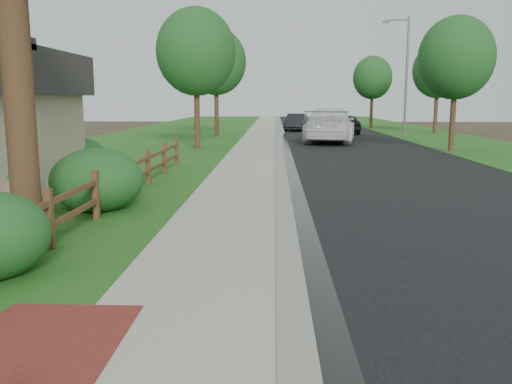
{
  "coord_description": "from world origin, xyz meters",
  "views": [
    {
      "loc": [
        0.16,
        -5.95,
        2.55
      ],
      "look_at": [
        -0.17,
        4.03,
        0.85
      ],
      "focal_mm": 38.0,
      "sensor_mm": 36.0,
      "label": 1
    }
  ],
  "objects_px": {
    "dark_car_mid": "(345,124)",
    "streetlight": "(404,70)",
    "ranch_fence": "(113,184)",
    "white_suv": "(330,125)"
  },
  "relations": [
    {
      "from": "white_suv",
      "to": "dark_car_mid",
      "type": "distance_m",
      "value": 8.96
    },
    {
      "from": "dark_car_mid",
      "to": "streetlight",
      "type": "bearing_deg",
      "value": 136.98
    },
    {
      "from": "dark_car_mid",
      "to": "streetlight",
      "type": "relative_size",
      "value": 0.53
    },
    {
      "from": "white_suv",
      "to": "streetlight",
      "type": "xyz_separation_m",
      "value": [
        5.68,
        5.76,
        3.61
      ]
    },
    {
      "from": "streetlight",
      "to": "dark_car_mid",
      "type": "bearing_deg",
      "value": 140.82
    },
    {
      "from": "ranch_fence",
      "to": "dark_car_mid",
      "type": "distance_m",
      "value": 30.99
    },
    {
      "from": "ranch_fence",
      "to": "white_suv",
      "type": "distance_m",
      "value": 22.07
    },
    {
      "from": "dark_car_mid",
      "to": "streetlight",
      "type": "xyz_separation_m",
      "value": [
        3.62,
        -2.95,
        3.88
      ]
    },
    {
      "from": "white_suv",
      "to": "dark_car_mid",
      "type": "relative_size",
      "value": 1.61
    },
    {
      "from": "ranch_fence",
      "to": "dark_car_mid",
      "type": "relative_size",
      "value": 3.88
    }
  ]
}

